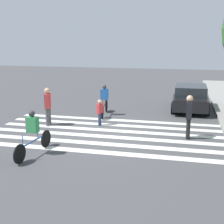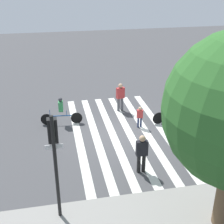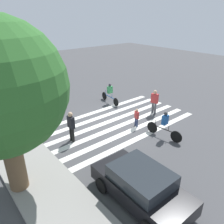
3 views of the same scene
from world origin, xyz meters
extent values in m
plane|color=#444447|center=(0.00, 0.00, 0.00)|extent=(60.00, 60.00, 0.00)
cube|color=silver|center=(-2.29, 0.00, 0.00)|extent=(0.40, 10.00, 0.01)
cube|color=silver|center=(-1.37, 0.00, 0.00)|extent=(0.40, 10.00, 0.01)
cube|color=silver|center=(-0.46, 0.00, 0.00)|extent=(0.40, 10.00, 0.01)
cube|color=silver|center=(0.46, 0.00, 0.00)|extent=(0.40, 10.00, 0.01)
cube|color=silver|center=(1.37, 0.00, 0.00)|extent=(0.40, 10.00, 0.01)
cube|color=silver|center=(2.29, 0.00, 0.00)|extent=(0.40, 10.00, 0.01)
cylinder|color=black|center=(-0.19, 3.49, 0.43)|extent=(0.16, 0.16, 0.85)
cylinder|color=black|center=(0.03, 3.49, 0.43)|extent=(0.16, 0.16, 0.85)
cube|color=black|center=(-0.08, 3.49, 1.19)|extent=(0.50, 0.24, 0.68)
sphere|color=tan|center=(-0.08, 3.49, 1.66)|extent=(0.27, 0.27, 0.27)
cylinder|color=navy|center=(-1.25, -0.55, 0.29)|extent=(0.11, 0.11, 0.59)
cylinder|color=navy|center=(-1.10, -0.55, 0.29)|extent=(0.11, 0.11, 0.59)
cube|color=#B73333|center=(-1.18, -0.55, 0.82)|extent=(0.37, 0.25, 0.46)
sphere|color=tan|center=(-1.18, -0.55, 1.14)|extent=(0.18, 0.18, 0.18)
cylinder|color=#4C4C51|center=(-0.73, -2.90, 0.43)|extent=(0.16, 0.16, 0.85)
cylinder|color=#4C4C51|center=(-0.51, -2.90, 0.43)|extent=(0.16, 0.16, 0.85)
cube|color=#B73333|center=(-0.62, -2.90, 1.19)|extent=(0.54, 0.34, 0.67)
sphere|color=tan|center=(-0.62, -2.90, 1.66)|extent=(0.27, 0.27, 0.27)
cylinder|color=black|center=(-2.35, -0.73, 0.35)|extent=(0.70, 0.12, 0.70)
cylinder|color=black|center=(-3.94, -0.91, 0.35)|extent=(0.70, 0.12, 0.70)
cube|color=black|center=(-3.14, -0.82, 0.54)|extent=(1.36, 0.19, 0.04)
cylinder|color=black|center=(-3.42, -0.85, 0.70)|extent=(0.03, 0.03, 0.32)
cylinder|color=black|center=(-2.54, -0.75, 0.74)|extent=(0.03, 0.03, 0.40)
cube|color=#1E5199|center=(-3.14, -0.82, 1.14)|extent=(0.28, 0.42, 0.55)
sphere|color=#333338|center=(-3.14, -0.82, 1.53)|extent=(0.22, 0.22, 0.22)
cylinder|color=black|center=(3.88, -1.90, 0.33)|extent=(0.66, 0.10, 0.66)
cylinder|color=black|center=(2.20, -1.74, 0.33)|extent=(0.66, 0.10, 0.66)
cube|color=#1E4C8C|center=(3.04, -1.82, 0.51)|extent=(1.43, 0.18, 0.04)
cylinder|color=#1E4C8C|center=(2.75, -1.79, 0.67)|extent=(0.03, 0.03, 0.32)
cylinder|color=#1E4C8C|center=(3.67, -1.88, 0.71)|extent=(0.03, 0.03, 0.40)
cube|color=#338C4C|center=(3.04, -1.82, 1.10)|extent=(0.28, 0.42, 0.55)
sphere|color=#333338|center=(3.04, -1.82, 1.50)|extent=(0.22, 0.22, 0.22)
cube|color=black|center=(-5.52, 3.65, 0.57)|extent=(4.08, 1.89, 0.63)
cube|color=#23282D|center=(-5.52, 3.65, 1.15)|extent=(2.25, 1.72, 0.52)
cylinder|color=black|center=(-4.25, 4.54, 0.32)|extent=(0.64, 0.21, 0.64)
cylinder|color=black|center=(-4.27, 2.73, 0.32)|extent=(0.64, 0.21, 0.64)
cylinder|color=black|center=(-6.77, 4.57, 0.32)|extent=(0.64, 0.21, 0.64)
cylinder|color=black|center=(-6.78, 2.76, 0.32)|extent=(0.64, 0.21, 0.64)
camera|label=1|loc=(12.55, 3.19, 4.02)|focal=50.00mm
camera|label=2|loc=(3.42, 14.28, 8.13)|focal=50.00mm
camera|label=3|loc=(-9.72, 8.57, 6.69)|focal=35.00mm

